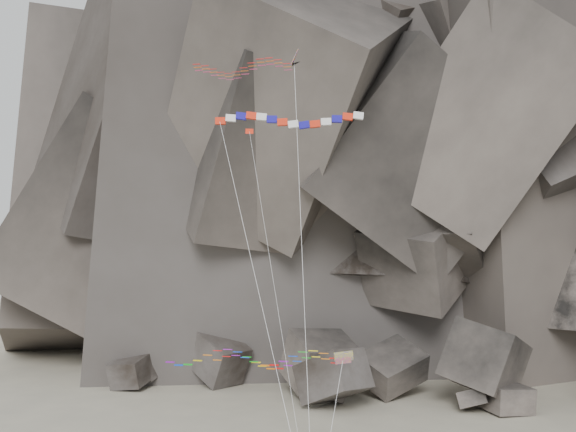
% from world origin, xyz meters
% --- Properties ---
extents(headland, '(110.00, 70.00, 84.00)m').
position_xyz_m(headland, '(0.00, 70.00, 42.00)').
color(headland, '#5C524B').
rests_on(headland, ground).
extents(boulder_field, '(65.08, 16.17, 10.10)m').
position_xyz_m(boulder_field, '(7.40, 33.26, 2.57)').
color(boulder_field, '#47423F').
rests_on(boulder_field, ground).
extents(delta_kite, '(11.43, 9.30, 31.02)m').
position_xyz_m(delta_kite, '(-2.48, 1.26, 31.11)').
color(delta_kite, red).
rests_on(delta_kite, ground).
extents(banner_kite, '(11.12, 12.94, 26.87)m').
position_xyz_m(banner_kite, '(0.61, 4.01, 27.49)').
color(banner_kite, red).
rests_on(banner_kite, ground).
extents(parafoil_kite, '(14.64, 10.69, 9.07)m').
position_xyz_m(parafoil_kite, '(-2.17, 2.76, 9.69)').
color(parafoil_kite, '#F0EF0D').
rests_on(parafoil_kite, ground).
extents(pennant_kite, '(7.38, 9.68, 25.43)m').
position_xyz_m(pennant_kite, '(-0.42, 0.32, 20.86)').
color(pennant_kite, red).
rests_on(pennant_kite, ground).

